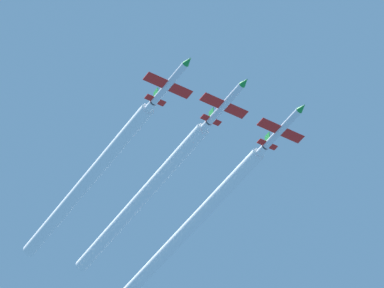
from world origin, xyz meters
TOP-DOWN VIEW (x-y plane):
  - jet_far_left at (-10.73, 0.81)m, footprint 8.37×12.18m
  - jet_inner_left at (0.16, 0.29)m, footprint 8.37×12.18m
  - jet_center at (10.66, -0.12)m, footprint 8.37×12.18m
  - smoke_trail_far_left at (-10.73, -30.15)m, footprint 2.35×50.78m
  - smoke_trail_inner_left at (0.16, -27.40)m, footprint 2.35×44.24m
  - smoke_trail_center at (10.66, -27.90)m, footprint 2.35×44.43m

SIDE VIEW (x-z plane):
  - smoke_trail_far_left at x=-10.73m, z-range 174.09..176.44m
  - smoke_trail_center at x=10.66m, z-range 174.11..176.46m
  - jet_far_left at x=-10.73m, z-range 173.83..176.76m
  - jet_center at x=10.66m, z-range 173.85..176.77m
  - smoke_trail_inner_left at x=0.16m, z-range 174.67..177.02m
  - jet_inner_left at x=0.16m, z-range 174.41..177.34m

